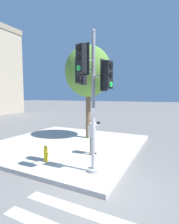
# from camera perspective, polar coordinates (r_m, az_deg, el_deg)

# --- Properties ---
(ground_plane) EXTENTS (160.00, 160.00, 0.00)m
(ground_plane) POSITION_cam_1_polar(r_m,az_deg,el_deg) (6.07, 2.46, -23.54)
(ground_plane) COLOR slate
(sidewalk_corner) EXTENTS (8.00, 8.00, 0.18)m
(sidewalk_corner) POSITION_cam_1_polar(r_m,az_deg,el_deg) (10.48, -7.42, -10.41)
(sidewalk_corner) COLOR #BCB7AD
(sidewalk_corner) RESTS_ON ground_plane
(traffic_signal_pole) EXTENTS (0.99, 1.46, 5.00)m
(traffic_signal_pole) POSITION_cam_1_polar(r_m,az_deg,el_deg) (6.03, 0.40, 9.36)
(traffic_signal_pole) COLOR #939399
(traffic_signal_pole) RESTS_ON sidewalk_corner
(person_photographer) EXTENTS (0.50, 0.53, 1.63)m
(person_photographer) POSITION_cam_1_polar(r_m,az_deg,el_deg) (8.20, 0.88, -7.15)
(person_photographer) COLOR black
(person_photographer) RESTS_ON sidewalk_corner
(street_tree) EXTENTS (2.93, 2.93, 5.89)m
(street_tree) POSITION_cam_1_polar(r_m,az_deg,el_deg) (11.34, -0.44, 12.97)
(street_tree) COLOR brown
(street_tree) RESTS_ON sidewalk_corner
(fire_hydrant) EXTENTS (0.17, 0.23, 0.66)m
(fire_hydrant) POSITION_cam_1_polar(r_m,az_deg,el_deg) (7.77, -14.09, -13.02)
(fire_hydrant) COLOR yellow
(fire_hydrant) RESTS_ON sidewalk_corner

